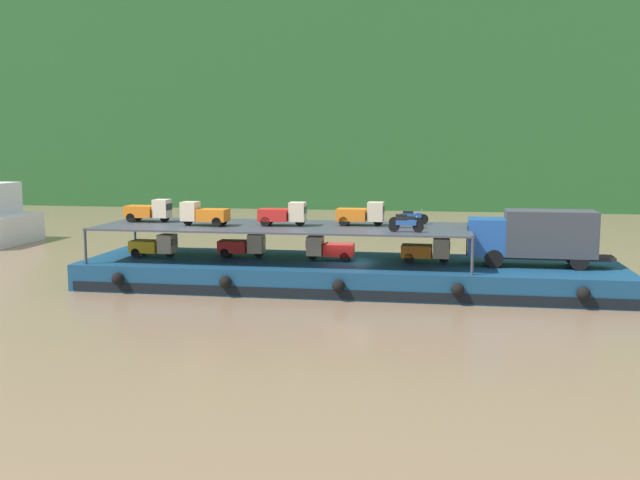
# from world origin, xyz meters

# --- Properties ---
(ground_plane) EXTENTS (400.00, 400.00, 0.00)m
(ground_plane) POSITION_xyz_m (0.00, 0.00, 0.00)
(ground_plane) COLOR #7F664C
(hillside_far_bank) EXTENTS (123.56, 27.64, 44.55)m
(hillside_far_bank) POSITION_xyz_m (0.00, 62.31, 25.09)
(hillside_far_bank) COLOR #235628
(hillside_far_bank) RESTS_ON ground
(cargo_barge) EXTENTS (30.67, 8.26, 1.50)m
(cargo_barge) POSITION_xyz_m (0.00, -0.03, 0.75)
(cargo_barge) COLOR navy
(cargo_barge) RESTS_ON ground
(covered_lorry) EXTENTS (7.88, 2.38, 3.10)m
(covered_lorry) POSITION_xyz_m (10.35, 0.01, 3.19)
(covered_lorry) COLOR #1E4C99
(covered_lorry) RESTS_ON cargo_barge
(cargo_rack) EXTENTS (21.47, 6.91, 2.00)m
(cargo_rack) POSITION_xyz_m (-3.80, 0.00, 3.44)
(cargo_rack) COLOR #383D47
(cargo_rack) RESTS_ON cargo_barge
(mini_truck_lower_stern) EXTENTS (2.80, 1.30, 1.38)m
(mini_truck_lower_stern) POSITION_xyz_m (-11.65, -0.27, 2.19)
(mini_truck_lower_stern) COLOR gold
(mini_truck_lower_stern) RESTS_ON cargo_barge
(mini_truck_lower_aft) EXTENTS (2.76, 1.23, 1.38)m
(mini_truck_lower_aft) POSITION_xyz_m (-6.44, 0.59, 2.19)
(mini_truck_lower_aft) COLOR red
(mini_truck_lower_aft) RESTS_ON cargo_barge
(mini_truck_lower_mid) EXTENTS (2.75, 1.22, 1.38)m
(mini_truck_lower_mid) POSITION_xyz_m (-1.13, 0.19, 2.19)
(mini_truck_lower_mid) COLOR red
(mini_truck_lower_mid) RESTS_ON cargo_barge
(mini_truck_lower_fore) EXTENTS (2.79, 1.28, 1.38)m
(mini_truck_lower_fore) POSITION_xyz_m (4.46, 0.41, 2.19)
(mini_truck_lower_fore) COLOR orange
(mini_truck_lower_fore) RESTS_ON cargo_barge
(mini_truck_upper_stern) EXTENTS (2.76, 1.23, 1.38)m
(mini_truck_upper_stern) POSITION_xyz_m (-12.32, 0.71, 4.19)
(mini_truck_upper_stern) COLOR orange
(mini_truck_upper_stern) RESTS_ON cargo_rack
(mini_truck_upper_mid) EXTENTS (2.78, 1.27, 1.38)m
(mini_truck_upper_mid) POSITION_xyz_m (-8.35, -0.79, 4.19)
(mini_truck_upper_mid) COLOR orange
(mini_truck_upper_mid) RESTS_ON cargo_rack
(mini_truck_upper_fore) EXTENTS (2.76, 1.23, 1.38)m
(mini_truck_upper_fore) POSITION_xyz_m (-3.78, -0.11, 4.19)
(mini_truck_upper_fore) COLOR red
(mini_truck_upper_fore) RESTS_ON cargo_rack
(mini_truck_upper_bow) EXTENTS (2.76, 1.24, 1.38)m
(mini_truck_upper_bow) POSITION_xyz_m (0.66, 0.75, 4.19)
(mini_truck_upper_bow) COLOR orange
(mini_truck_upper_bow) RESTS_ON cargo_rack
(motorcycle_upper_port) EXTENTS (1.90, 0.55, 0.87)m
(motorcycle_upper_port) POSITION_xyz_m (3.36, -2.07, 3.93)
(motorcycle_upper_port) COLOR black
(motorcycle_upper_port) RESTS_ON cargo_rack
(motorcycle_upper_centre) EXTENTS (1.89, 0.55, 0.87)m
(motorcycle_upper_centre) POSITION_xyz_m (3.23, 0.00, 3.93)
(motorcycle_upper_centre) COLOR black
(motorcycle_upper_centre) RESTS_ON cargo_rack
(motorcycle_upper_stbd) EXTENTS (1.90, 0.55, 0.87)m
(motorcycle_upper_stbd) POSITION_xyz_m (3.53, 2.07, 3.93)
(motorcycle_upper_stbd) COLOR black
(motorcycle_upper_stbd) RESTS_ON cargo_rack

